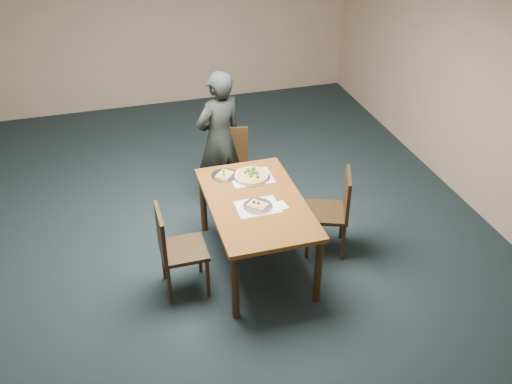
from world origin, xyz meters
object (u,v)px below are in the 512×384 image
object	(u,v)px
pizza_pan	(252,175)
slice_plate_near	(258,206)
dining_table	(256,209)
chair_right	(335,208)
chair_left	(175,246)
chair_far	(230,163)
slice_plate_far	(225,175)
diner	(219,139)

from	to	relation	value
pizza_pan	slice_plate_near	size ratio (longest dim) A/B	1.35
dining_table	chair_right	size ratio (longest dim) A/B	1.65
pizza_pan	chair_left	bearing A→B (deg)	-146.57
chair_far	slice_plate_far	world-z (taller)	chair_far
diner	dining_table	bearing A→B (deg)	71.59
slice_plate_far	dining_table	bearing A→B (deg)	-71.26
slice_plate_near	chair_left	bearing A→B (deg)	-175.10
chair_far	chair_left	bearing A→B (deg)	-111.01
chair_far	chair_right	bearing A→B (deg)	-44.04
chair_right	pizza_pan	size ratio (longest dim) A/B	2.40
chair_left	pizza_pan	world-z (taller)	chair_left
chair_far	pizza_pan	xyz separation A→B (m)	(0.04, -0.74, 0.26)
chair_far	diner	world-z (taller)	diner
pizza_pan	diner	bearing A→B (deg)	99.92
chair_left	slice_plate_far	bearing A→B (deg)	-43.26
dining_table	chair_far	bearing A→B (deg)	88.37
dining_table	diner	distance (m)	1.26
chair_far	slice_plate_near	size ratio (longest dim) A/B	3.25
slice_plate_near	chair_far	bearing A→B (deg)	87.88
chair_far	chair_right	xyz separation A→B (m)	(0.80, -1.17, 0.00)
dining_table	chair_right	bearing A→B (deg)	-0.16
slice_plate_far	pizza_pan	bearing A→B (deg)	-21.96
chair_far	chair_left	size ratio (longest dim) A/B	1.00
pizza_pan	slice_plate_near	bearing A→B (deg)	-99.79
dining_table	pizza_pan	world-z (taller)	pizza_pan
chair_left	chair_right	world-z (taller)	same
chair_left	chair_far	bearing A→B (deg)	-33.28
chair_far	pizza_pan	size ratio (longest dim) A/B	2.40
chair_left	slice_plate_near	world-z (taller)	chair_left
diner	slice_plate_far	distance (m)	0.73
chair_right	pizza_pan	xyz separation A→B (m)	(-0.75, 0.43, 0.26)
slice_plate_far	slice_plate_near	bearing A→B (deg)	-75.29
slice_plate_far	chair_left	bearing A→B (deg)	-132.75
slice_plate_near	slice_plate_far	bearing A→B (deg)	104.71
chair_right	chair_left	bearing A→B (deg)	-62.96
slice_plate_near	slice_plate_far	world-z (taller)	slice_plate_near
chair_far	chair_right	size ratio (longest dim) A/B	1.00
dining_table	slice_plate_far	bearing A→B (deg)	108.74
dining_table	slice_plate_far	distance (m)	0.57
chair_far	diner	distance (m)	0.31
chair_right	slice_plate_far	world-z (taller)	chair_right
dining_table	slice_plate_near	size ratio (longest dim) A/B	5.36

